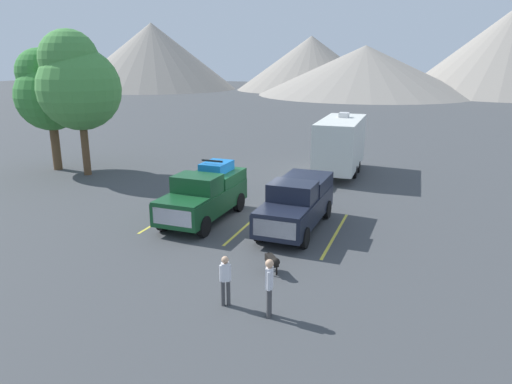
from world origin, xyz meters
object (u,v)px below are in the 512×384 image
object	(u,v)px
person_a	(225,277)
person_b	(269,284)
dog	(273,261)
pickup_truck_a	(205,194)
pickup_truck_b	(297,202)
camper_trailer_a	(340,143)

from	to	relation	value
person_a	person_b	xyz separation A→B (m)	(1.41, -0.15, 0.10)
dog	person_b	bearing A→B (deg)	-74.06
dog	pickup_truck_a	bearing A→B (deg)	136.66
pickup_truck_a	pickup_truck_b	bearing A→B (deg)	3.88
person_a	dog	size ratio (longest dim) A/B	1.93
camper_trailer_a	person_a	bearing A→B (deg)	-90.33
person_a	person_b	distance (m)	1.42
pickup_truck_b	dog	distance (m)	4.77
camper_trailer_a	person_a	xyz separation A→B (m)	(-0.10, -17.65, -1.08)
camper_trailer_a	dog	distance (m)	15.24
person_b	dog	world-z (taller)	person_b
pickup_truck_a	pickup_truck_b	xyz separation A→B (m)	(4.22, 0.29, -0.06)
pickup_truck_b	dog	size ratio (longest dim) A/B	6.93
pickup_truck_a	person_b	distance (m)	8.92
pickup_truck_b	person_a	distance (m)	7.21
camper_trailer_a	person_b	size ratio (longest dim) A/B	4.36
pickup_truck_a	pickup_truck_b	size ratio (longest dim) A/B	0.96
person_a	pickup_truck_a	bearing A→B (deg)	120.23
pickup_truck_b	camper_trailer_a	world-z (taller)	camper_trailer_a
pickup_truck_a	person_a	world-z (taller)	pickup_truck_a
person_b	person_a	bearing A→B (deg)	173.85
pickup_truck_b	dog	xyz separation A→B (m)	(0.46, -4.70, -0.67)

